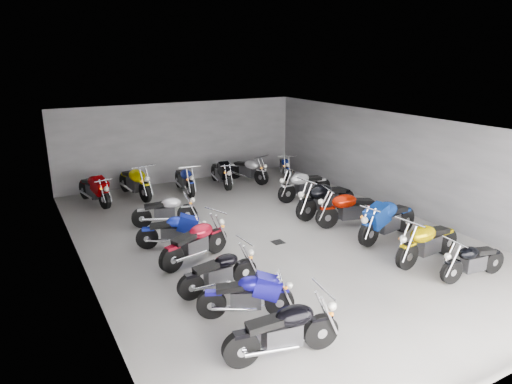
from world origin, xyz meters
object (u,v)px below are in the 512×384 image
(motorcycle_left_e, at_px, (173,231))
(motorcycle_right_c, at_px, (387,220))
(motorcycle_left_a, at_px, (284,330))
(motorcycle_left_d, at_px, (195,242))
(motorcycle_right_f, at_px, (304,185))
(motorcycle_left_c, at_px, (219,272))
(motorcycle_back_c, at_px, (185,179))
(motorcycle_right_e, at_px, (326,199))
(motorcycle_right_a, at_px, (473,260))
(motorcycle_back_b, at_px, (135,182))
(motorcycle_back_f, at_px, (284,166))
(motorcycle_right_b, at_px, (427,242))
(motorcycle_left_b, at_px, (247,295))
(drain_grate, at_px, (278,242))
(motorcycle_back_a, at_px, (94,189))
(motorcycle_back_d, at_px, (221,173))
(motorcycle_back_e, at_px, (248,170))
(motorcycle_right_d, at_px, (350,209))
(motorcycle_left_f, at_px, (165,210))

(motorcycle_left_e, bearing_deg, motorcycle_right_c, 88.37)
(motorcycle_left_a, xyz_separation_m, motorcycle_left_e, (-0.08, 5.40, -0.05))
(motorcycle_left_d, relative_size, motorcycle_right_f, 0.92)
(motorcycle_left_c, height_order, motorcycle_left_e, motorcycle_left_e)
(motorcycle_left_a, relative_size, motorcycle_back_c, 1.00)
(motorcycle_right_e, bearing_deg, motorcycle_right_a, 178.94)
(motorcycle_back_b, height_order, motorcycle_back_f, motorcycle_back_b)
(motorcycle_left_c, distance_m, motorcycle_back_b, 7.82)
(motorcycle_left_c, bearing_deg, motorcycle_right_a, 63.32)
(motorcycle_right_a, xyz_separation_m, motorcycle_back_b, (-5.15, 10.14, 0.12))
(motorcycle_right_b, bearing_deg, motorcycle_left_b, 85.37)
(drain_grate, xyz_separation_m, motorcycle_back_a, (-3.78, 6.02, 0.53))
(motorcycle_right_e, height_order, motorcycle_back_c, motorcycle_right_e)
(motorcycle_right_a, xyz_separation_m, motorcycle_back_d, (-1.76, 9.97, 0.07))
(motorcycle_right_e, bearing_deg, motorcycle_back_e, -2.26)
(motorcycle_back_f, bearing_deg, motorcycle_right_c, 104.94)
(motorcycle_back_d, bearing_deg, motorcycle_back_a, 5.51)
(motorcycle_left_e, relative_size, motorcycle_back_d, 0.84)
(motorcycle_right_d, bearing_deg, drain_grate, 105.15)
(motorcycle_right_b, height_order, motorcycle_back_e, motorcycle_right_b)
(motorcycle_back_a, relative_size, motorcycle_back_b, 0.92)
(motorcycle_left_c, bearing_deg, motorcycle_left_e, 178.47)
(motorcycle_left_a, bearing_deg, motorcycle_back_c, 177.95)
(motorcycle_left_a, distance_m, motorcycle_back_a, 10.39)
(motorcycle_left_e, relative_size, motorcycle_back_b, 0.78)
(motorcycle_right_b, bearing_deg, motorcycle_back_b, 23.82)
(motorcycle_left_f, xyz_separation_m, motorcycle_right_b, (4.90, -5.67, 0.07))
(motorcycle_left_e, relative_size, motorcycle_left_f, 0.95)
(motorcycle_left_a, bearing_deg, motorcycle_back_b, -172.07)
(motorcycle_right_b, height_order, motorcycle_right_e, motorcycle_right_e)
(motorcycle_right_a, bearing_deg, motorcycle_back_f, -1.23)
(motorcycle_right_b, xyz_separation_m, motorcycle_back_b, (-4.93, 9.01, 0.03))
(motorcycle_left_d, relative_size, motorcycle_left_f, 1.06)
(motorcycle_back_a, relative_size, motorcycle_back_f, 1.23)
(motorcycle_left_b, height_order, motorcycle_right_b, motorcycle_right_b)
(motorcycle_left_c, relative_size, motorcycle_right_a, 1.01)
(drain_grate, bearing_deg, motorcycle_back_e, 69.40)
(motorcycle_left_d, height_order, motorcycle_right_f, motorcycle_right_f)
(motorcycle_right_f, distance_m, motorcycle_back_c, 4.49)
(motorcycle_right_c, height_order, motorcycle_right_d, motorcycle_right_c)
(motorcycle_back_c, bearing_deg, motorcycle_left_b, 80.95)
(drain_grate, height_order, motorcycle_left_d, motorcycle_left_d)
(motorcycle_right_c, bearing_deg, motorcycle_left_e, 56.74)
(drain_grate, distance_m, motorcycle_right_e, 2.77)
(drain_grate, relative_size, motorcycle_left_c, 0.17)
(motorcycle_back_d, bearing_deg, motorcycle_right_d, 110.51)
(motorcycle_back_b, relative_size, motorcycle_back_d, 1.09)
(motorcycle_right_a, relative_size, motorcycle_back_a, 0.86)
(motorcycle_back_b, bearing_deg, motorcycle_left_a, 78.53)
(motorcycle_back_a, bearing_deg, motorcycle_right_e, 127.36)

